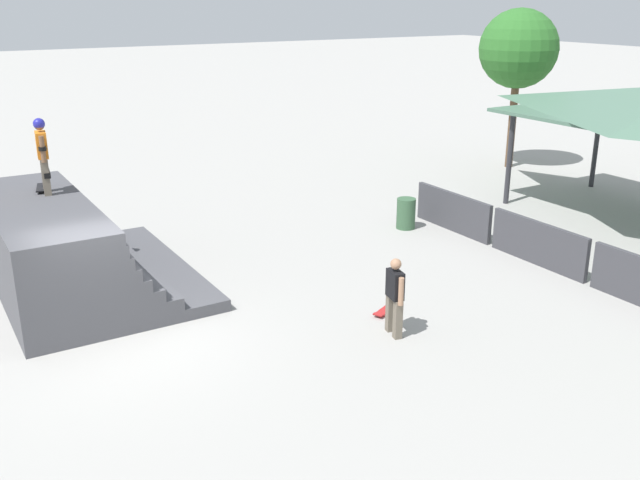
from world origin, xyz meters
The scene contains 9 objects.
ground_plane centered at (0.00, 0.00, 0.00)m, with size 160.00×160.00×0.00m, color #A3A09B.
quarter_pipe_ramp centered at (-3.03, -0.26, 0.89)m, with size 5.70×3.98×2.03m.
skater_on_deck centered at (-3.79, -0.29, 2.98)m, with size 0.71×0.27×1.65m.
skateboard_on_deck centered at (-4.12, -0.36, 2.09)m, with size 0.84×0.37×0.09m.
bystander_walking centered at (2.38, 4.59, 0.86)m, with size 0.62×0.28×1.54m.
skateboard_on_ground centered at (1.50, 5.04, 0.06)m, with size 0.52×0.79×0.09m.
barrier_fence centered at (1.11, 9.80, 0.53)m, with size 9.00×0.12×1.05m.
tree_far_back centered at (-6.76, 16.78, 4.30)m, with size 2.83×2.83×5.74m.
trash_bin centered at (-2.75, 8.81, 0.42)m, with size 0.52×0.52×0.85m, color #385B3D.
Camera 1 is at (12.18, -2.94, 6.13)m, focal length 40.00 mm.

